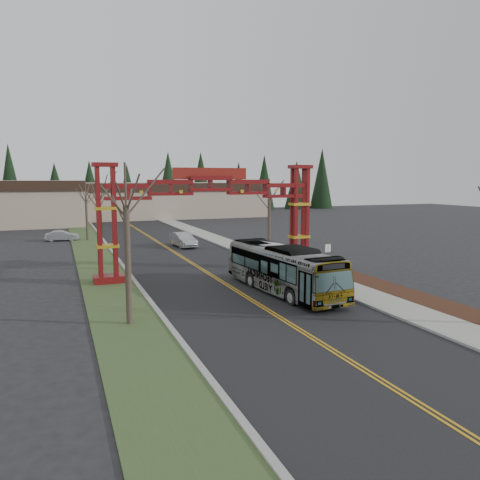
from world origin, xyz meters
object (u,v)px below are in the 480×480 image
street_sign (328,252)px  parked_car_far_a (62,236)px  bare_tree_median_near (126,206)px  barrel_north (287,255)px  barrel_mid (304,261)px  silver_sedan (183,240)px  bare_tree_median_mid (100,202)px  transit_bus (283,269)px  bare_tree_median_far (86,197)px  gateway_arch (210,201)px  barrel_south (323,267)px  retail_building_east (166,199)px  bare_tree_right_far (269,199)px

street_sign → parked_car_far_a: bearing=124.5°
bare_tree_median_near → barrel_north: 23.63m
barrel_mid → barrel_north: size_ratio=1.16×
barrel_north → silver_sedan: bearing=121.1°
bare_tree_median_mid → transit_bus: bearing=-50.3°
silver_sedan → bare_tree_median_far: size_ratio=0.67×
gateway_arch → bare_tree_median_near: size_ratio=2.13×
gateway_arch → parked_car_far_a: 29.72m
bare_tree_median_mid → barrel_south: 19.52m
barrel_mid → street_sign: bearing=-80.4°
silver_sedan → bare_tree_median_near: bare_tree_median_near is taller
parked_car_far_a → barrel_south: size_ratio=4.09×
barrel_south → bare_tree_median_mid: bearing=154.1°
street_sign → barrel_north: bearing=92.0°
street_sign → bare_tree_median_mid: bearing=154.8°
retail_building_east → parked_car_far_a: 40.80m
silver_sedan → barrel_south: 20.18m
bare_tree_right_far → gateway_arch: bearing=-133.5°
parked_car_far_a → gateway_arch: bearing=-152.0°
gateway_arch → barrel_north: 11.52m
gateway_arch → retail_building_east: size_ratio=0.48×
transit_bus → bare_tree_median_far: size_ratio=1.56×
silver_sedan → barrel_mid: size_ratio=4.77×
bare_tree_right_far → barrel_south: 14.09m
bare_tree_median_mid → bare_tree_median_far: 20.59m
barrel_mid → retail_building_east: bearing=88.9°
retail_building_east → parked_car_far_a: size_ratio=9.52×
gateway_arch → silver_sedan: bearing=83.4°
parked_car_far_a → bare_tree_right_far: bearing=-122.3°
transit_bus → silver_sedan: (-0.91, 23.71, -0.80)m
gateway_arch → barrel_south: bearing=-15.9°
parked_car_far_a → street_sign: bearing=-139.6°
barrel_north → gateway_arch: bearing=-154.2°
street_sign → barrel_north: size_ratio=2.63×
retail_building_east → street_sign: 64.48m
bare_tree_median_mid → street_sign: 19.60m
transit_bus → barrel_south: transit_bus is taller
barrel_south → barrel_mid: barrel_mid is taller
transit_bus → bare_tree_median_near: 12.27m
gateway_arch → bare_tree_right_far: gateway_arch is taller
bare_tree_median_mid → barrel_mid: (16.83, -5.10, -5.27)m
silver_sedan → bare_tree_right_far: bearing=-41.7°
bare_tree_median_mid → barrel_north: bearing=-4.3°
parked_car_far_a → barrel_north: (20.10, -22.69, -0.20)m
silver_sedan → street_sign: bearing=-74.4°
parked_car_far_a → street_sign: (20.34, -29.58, 1.06)m
gateway_arch → parked_car_far_a: size_ratio=4.56×
transit_bus → bare_tree_median_mid: 17.40m
transit_bus → bare_tree_median_far: (-10.79, 33.59, 3.89)m
parked_car_far_a → bare_tree_median_far: bare_tree_median_far is taller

